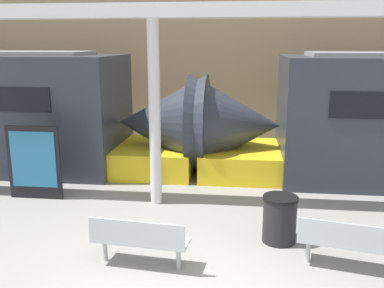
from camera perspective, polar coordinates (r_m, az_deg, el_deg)
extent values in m
cube|color=#9E8460|center=(14.85, 3.28, 9.81)|extent=(56.00, 0.20, 5.00)
cone|color=#2D333D|center=(11.35, 5.65, 2.60)|extent=(2.40, 2.63, 2.63)
cube|color=yellow|center=(11.57, 6.67, -2.14)|extent=(2.16, 2.46, 0.70)
cone|color=#2D333D|center=(11.54, -3.93, 2.82)|extent=(2.40, 2.63, 2.63)
cube|color=yellow|center=(11.81, -4.95, -1.78)|extent=(2.16, 2.46, 0.70)
cube|color=#ADB2B7|center=(6.91, -6.86, -12.58)|extent=(1.56, 0.59, 0.04)
cube|color=#ADB2B7|center=(6.65, -7.49, -11.69)|extent=(1.52, 0.19, 0.38)
cylinder|color=#ADB2B7|center=(7.22, -11.51, -13.54)|extent=(0.07, 0.07, 0.40)
cylinder|color=#ADB2B7|center=(6.85, -1.81, -14.83)|extent=(0.07, 0.07, 0.40)
cube|color=#ADB2B7|center=(7.20, 20.95, -12.31)|extent=(1.78, 0.80, 0.04)
cube|color=#ADB2B7|center=(6.93, 21.14, -11.45)|extent=(1.69, 0.40, 0.38)
cylinder|color=#ADB2B7|center=(7.29, 15.23, -13.48)|extent=(0.07, 0.07, 0.40)
cylinder|color=black|center=(7.78, 11.59, -9.98)|extent=(0.58, 0.58, 0.78)
cylinder|color=black|center=(7.62, 11.74, -7.08)|extent=(0.61, 0.61, 0.06)
cube|color=black|center=(10.13, -20.29, -2.36)|extent=(1.22, 0.06, 1.66)
cube|color=teal|center=(10.07, -20.42, -1.96)|extent=(1.03, 0.01, 1.26)
cylinder|color=silver|center=(9.03, -5.01, 3.89)|extent=(0.25, 0.25, 3.91)
cube|color=silver|center=(8.92, -5.30, 17.27)|extent=(28.00, 0.60, 0.28)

